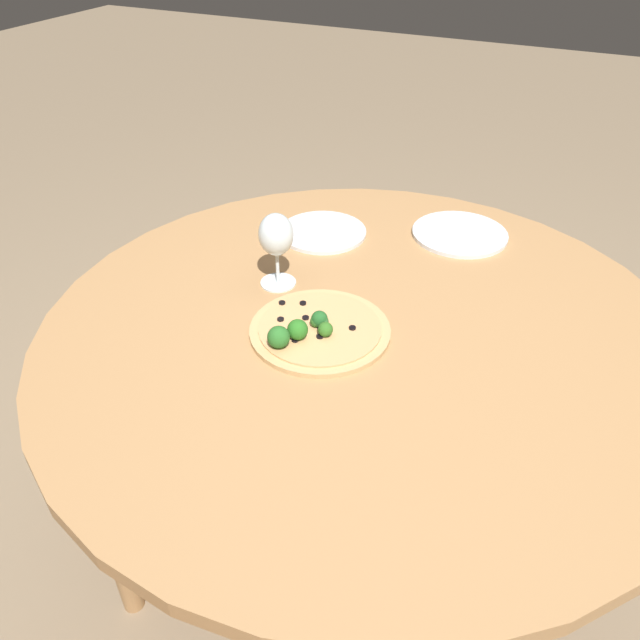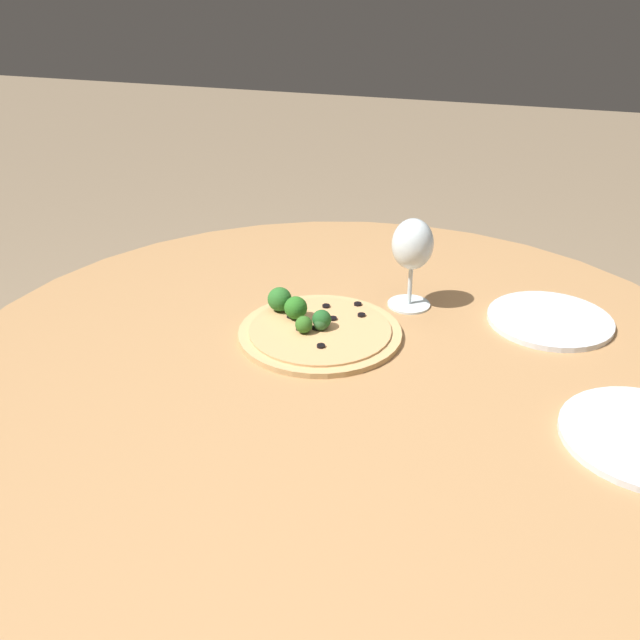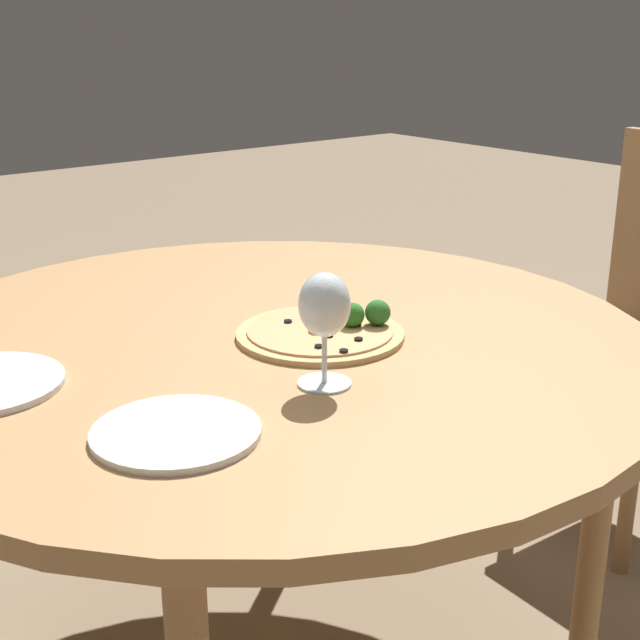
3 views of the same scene
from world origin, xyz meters
name	(u,v)px [view 2 (image 2 of 3)]	position (x,y,z in m)	size (l,w,h in m)	color
dining_table	(344,388)	(0.00, 0.00, 0.66)	(1.32, 1.32, 0.71)	#A87A4C
pizza	(316,328)	(-0.07, 0.07, 0.72)	(0.28, 0.28, 0.06)	tan
wine_glass	(412,247)	(0.06, 0.23, 0.83)	(0.08, 0.08, 0.17)	silver
plate_near	(550,320)	(0.31, 0.24, 0.72)	(0.22, 0.22, 0.01)	silver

